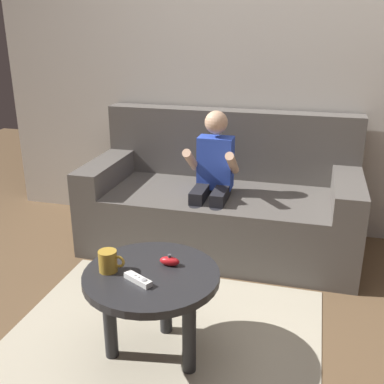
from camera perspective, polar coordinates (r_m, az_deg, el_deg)
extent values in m
plane|color=brown|center=(2.20, 3.49, -20.71)|extent=(8.07, 8.07, 0.00)
cube|color=beige|center=(3.26, 9.96, 16.54)|extent=(4.03, 0.05, 2.50)
cube|color=#56514C|center=(3.11, 3.44, -3.34)|extent=(1.75, 0.80, 0.41)
cube|color=#56514C|center=(3.26, 4.75, 5.95)|extent=(1.75, 0.16, 0.47)
cube|color=#56514C|center=(3.24, -10.21, 2.74)|extent=(0.18, 0.80, 0.16)
cube|color=#56514C|center=(2.96, 18.63, 0.28)|extent=(0.18, 0.80, 0.16)
cylinder|color=black|center=(2.85, 0.34, -5.57)|extent=(0.07, 0.07, 0.41)
cylinder|color=black|center=(2.82, 2.87, -5.86)|extent=(0.07, 0.07, 0.41)
cube|color=black|center=(2.88, 1.04, -0.18)|extent=(0.08, 0.27, 0.08)
cube|color=black|center=(2.85, 3.54, -0.41)|extent=(0.08, 0.27, 0.08)
cube|color=blue|center=(2.94, 2.92, 3.64)|extent=(0.22, 0.13, 0.33)
cylinder|color=#DBAA87|center=(2.84, -0.12, 3.95)|extent=(0.05, 0.24, 0.19)
cylinder|color=#DBAA87|center=(2.79, 4.98, 3.56)|extent=(0.05, 0.24, 0.19)
sphere|color=#DBAA87|center=(2.87, 3.01, 8.56)|extent=(0.14, 0.14, 0.14)
cylinder|color=#232326|center=(2.03, -5.03, -10.29)|extent=(0.59, 0.59, 0.04)
cylinder|color=#232326|center=(2.16, -10.09, -15.19)|extent=(0.06, 0.06, 0.40)
cylinder|color=#232326|center=(2.06, -0.36, -16.95)|extent=(0.06, 0.06, 0.40)
cylinder|color=#232326|center=(2.29, -3.28, -12.73)|extent=(0.06, 0.06, 0.40)
cube|color=#BCB299|center=(2.26, -4.70, -19.29)|extent=(1.49, 1.47, 0.01)
cube|color=white|center=(1.95, -6.67, -10.65)|extent=(0.14, 0.10, 0.02)
cylinder|color=#99999E|center=(1.92, -5.93, -10.71)|extent=(0.02, 0.02, 0.00)
cylinder|color=silver|center=(1.94, -6.62, -10.35)|extent=(0.01, 0.01, 0.00)
cylinder|color=silver|center=(1.96, -7.03, -10.13)|extent=(0.01, 0.01, 0.00)
ellipsoid|color=red|center=(2.06, -2.78, -8.50)|extent=(0.09, 0.05, 0.04)
cylinder|color=#4C4C51|center=(2.05, -2.80, -7.86)|extent=(0.02, 0.02, 0.01)
cylinder|color=#B78C2D|center=(2.03, -10.32, -8.37)|extent=(0.08, 0.08, 0.10)
torus|color=#B78C2D|center=(2.01, -9.03, -8.46)|extent=(0.06, 0.01, 0.06)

